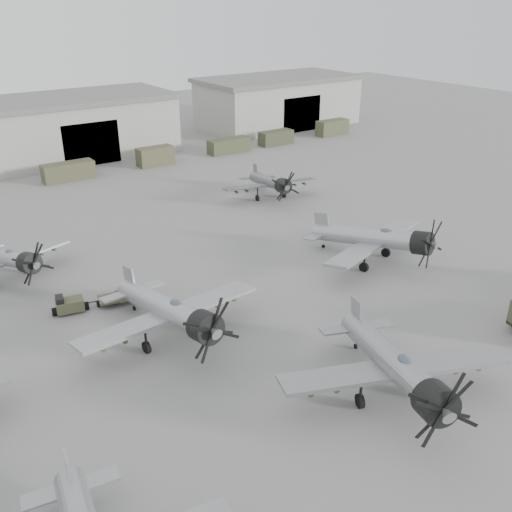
# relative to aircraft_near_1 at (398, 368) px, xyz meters

# --- Properties ---
(ground) EXTENTS (220.00, 220.00, 0.00)m
(ground) POSITION_rel_aircraft_near_1_xyz_m (4.43, 5.36, -2.51)
(ground) COLOR slate
(ground) RESTS_ON ground
(hangar_center) EXTENTS (29.00, 14.80, 8.70)m
(hangar_center) POSITION_rel_aircraft_near_1_xyz_m (4.43, 67.32, 1.86)
(hangar_center) COLOR #ADACA1
(hangar_center) RESTS_ON ground
(hangar_right) EXTENTS (29.00, 14.80, 8.70)m
(hangar_right) POSITION_rel_aircraft_near_1_xyz_m (42.43, 67.32, 1.86)
(hangar_right) COLOR #ADACA1
(hangar_right) RESTS_ON ground
(support_truck_3) EXTENTS (6.60, 2.20, 2.29)m
(support_truck_3) POSITION_rel_aircraft_near_1_xyz_m (-0.83, 55.36, -1.37)
(support_truck_3) COLOR #47472E
(support_truck_3) RESTS_ON ground
(support_truck_4) EXTENTS (5.12, 2.20, 2.57)m
(support_truck_4) POSITION_rel_aircraft_near_1_xyz_m (11.62, 55.36, -1.23)
(support_truck_4) COLOR #4B4A31
(support_truck_4) RESTS_ON ground
(support_truck_5) EXTENTS (6.64, 2.20, 2.14)m
(support_truck_5) POSITION_rel_aircraft_near_1_xyz_m (23.95, 55.36, -1.44)
(support_truck_5) COLOR #3F432C
(support_truck_5) RESTS_ON ground
(support_truck_6) EXTENTS (5.68, 2.20, 2.21)m
(support_truck_6) POSITION_rel_aircraft_near_1_xyz_m (32.94, 55.36, -1.41)
(support_truck_6) COLOR #393D28
(support_truck_6) RESTS_ON ground
(support_truck_7) EXTENTS (5.83, 2.20, 2.54)m
(support_truck_7) POSITION_rel_aircraft_near_1_xyz_m (45.08, 55.36, -1.24)
(support_truck_7) COLOR #464A30
(support_truck_7) RESTS_ON ground
(aircraft_near_1) EXTENTS (13.63, 12.32, 5.53)m
(aircraft_near_1) POSITION_rel_aircraft_near_1_xyz_m (0.00, 0.00, 0.00)
(aircraft_near_1) COLOR gray
(aircraft_near_1) RESTS_ON ground
(aircraft_mid_1) EXTENTS (13.59, 12.23, 5.42)m
(aircraft_mid_1) POSITION_rel_aircraft_near_1_xyz_m (-7.62, 13.24, -0.05)
(aircraft_mid_1) COLOR #A0A3A9
(aircraft_mid_1) RESTS_ON ground
(aircraft_mid_2) EXTENTS (13.43, 12.09, 5.35)m
(aircraft_mid_2) POSITION_rel_aircraft_near_1_xyz_m (13.23, 14.13, -0.08)
(aircraft_mid_2) COLOR #9FA2A8
(aircraft_mid_2) RESTS_ON ground
(aircraft_far_0) EXTENTS (11.33, 10.20, 4.53)m
(aircraft_far_0) POSITION_rel_aircraft_near_1_xyz_m (-14.42, 29.56, -0.45)
(aircraft_far_0) COLOR #95989D
(aircraft_far_0) RESTS_ON ground
(aircraft_far_1) EXTENTS (11.43, 10.29, 4.55)m
(aircraft_far_1) POSITION_rel_aircraft_near_1_xyz_m (16.12, 33.90, -0.44)
(aircraft_far_1) COLOR gray
(aircraft_far_1) RESTS_ON ground
(tug_trailer) EXTENTS (7.55, 2.91, 1.49)m
(tug_trailer) POSITION_rel_aircraft_near_1_xyz_m (-10.50, 21.18, -1.95)
(tug_trailer) COLOR #47492F
(tug_trailer) RESTS_ON ground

